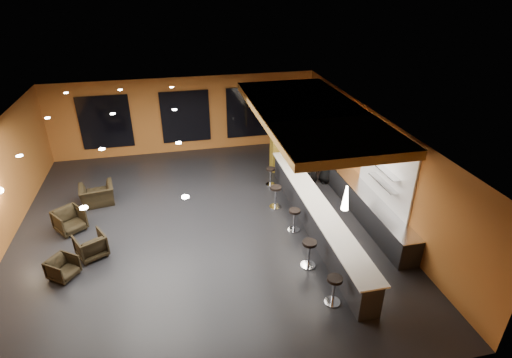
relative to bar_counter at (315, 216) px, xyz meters
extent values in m
cube|color=black|center=(-3.65, 1.00, -0.55)|extent=(12.00, 13.00, 0.10)
cube|color=black|center=(-3.65, 1.00, 3.05)|extent=(12.00, 13.00, 0.10)
cube|color=#A65E25|center=(-3.65, 7.55, 1.25)|extent=(12.00, 0.10, 3.50)
cube|color=#A65E25|center=(-3.65, -5.55, 1.25)|extent=(12.00, 0.10, 3.50)
cube|color=#A65E25|center=(2.40, 1.00, 1.25)|extent=(0.10, 13.00, 3.50)
cube|color=olive|center=(0.35, 2.00, 2.86)|extent=(3.60, 8.00, 0.28)
cube|color=black|center=(-7.15, 7.44, 1.20)|extent=(2.20, 0.06, 2.40)
cube|color=black|center=(-3.65, 7.44, 1.20)|extent=(2.20, 0.06, 2.40)
cube|color=black|center=(-0.65, 7.44, 1.20)|extent=(2.20, 0.06, 2.40)
cube|color=white|center=(2.31, 0.00, 1.50)|extent=(0.06, 3.20, 2.40)
cube|color=black|center=(0.00, 0.00, 0.00)|extent=(0.60, 8.00, 1.00)
cube|color=white|center=(0.00, 0.00, 0.52)|extent=(0.78, 8.10, 0.05)
cube|color=black|center=(2.00, 0.50, -0.07)|extent=(0.70, 6.00, 0.86)
cube|color=silver|center=(2.00, 0.50, 0.39)|extent=(0.72, 6.00, 0.03)
cube|color=silver|center=(2.17, -0.20, 1.10)|extent=(0.30, 1.50, 0.03)
cube|color=silver|center=(2.17, -0.20, 1.55)|extent=(0.30, 1.50, 0.03)
cube|color=olive|center=(0.00, 4.60, 1.25)|extent=(0.60, 0.60, 3.50)
sphere|color=#FFE5B2|center=(-9.53, 1.50, 1.30)|extent=(0.22, 0.22, 0.22)
cone|color=white|center=(0.00, -2.00, 1.85)|extent=(0.20, 0.20, 0.70)
cone|color=white|center=(0.00, 0.50, 1.85)|extent=(0.20, 0.20, 0.70)
cone|color=white|center=(0.00, 3.00, 1.85)|extent=(0.20, 0.20, 0.70)
imported|color=black|center=(0.68, 2.32, 0.40)|extent=(0.76, 0.61, 1.81)
imported|color=black|center=(0.97, 3.35, 0.43)|extent=(1.06, 0.91, 1.87)
imported|color=black|center=(1.60, 3.05, 0.30)|extent=(0.84, 0.60, 1.60)
imported|color=black|center=(-7.64, -0.71, -0.18)|extent=(0.96, 0.95, 0.63)
imported|color=black|center=(-7.01, 0.11, -0.13)|extent=(1.08, 1.09, 0.74)
imported|color=black|center=(-7.87, 1.65, -0.11)|extent=(1.18, 1.18, 0.78)
imported|color=black|center=(-7.21, 3.26, -0.12)|extent=(1.31, 1.19, 0.75)
cylinder|color=silver|center=(-0.66, -3.25, -0.48)|extent=(0.42, 0.42, 0.03)
cylinder|color=silver|center=(-0.66, -3.25, -0.11)|extent=(0.07, 0.07, 0.73)
cylinder|color=black|center=(-0.66, -3.25, 0.29)|extent=(0.40, 0.40, 0.08)
cylinder|color=silver|center=(-0.80, -1.73, -0.48)|extent=(0.43, 0.43, 0.03)
cylinder|color=silver|center=(-0.80, -1.73, -0.10)|extent=(0.08, 0.08, 0.76)
cylinder|color=black|center=(-0.80, -1.73, 0.31)|extent=(0.41, 0.41, 0.09)
cylinder|color=silver|center=(-0.68, 0.09, -0.49)|extent=(0.40, 0.40, 0.03)
cylinder|color=silver|center=(-0.68, 0.09, -0.13)|extent=(0.07, 0.07, 0.69)
cylinder|color=black|center=(-0.68, 0.09, 0.24)|extent=(0.38, 0.38, 0.08)
cylinder|color=silver|center=(-0.90, 1.62, -0.48)|extent=(0.43, 0.43, 0.03)
cylinder|color=silver|center=(-0.90, 1.62, -0.10)|extent=(0.07, 0.07, 0.75)
cylinder|color=black|center=(-0.90, 1.62, 0.30)|extent=(0.41, 0.41, 0.09)
cylinder|color=silver|center=(-0.66, 3.32, -0.49)|extent=(0.37, 0.37, 0.03)
cylinder|color=silver|center=(-0.66, 3.32, -0.15)|extent=(0.07, 0.07, 0.65)
cylinder|color=black|center=(-0.66, 3.32, 0.20)|extent=(0.35, 0.35, 0.07)
camera|label=1|loc=(-4.25, -10.33, 7.16)|focal=28.00mm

